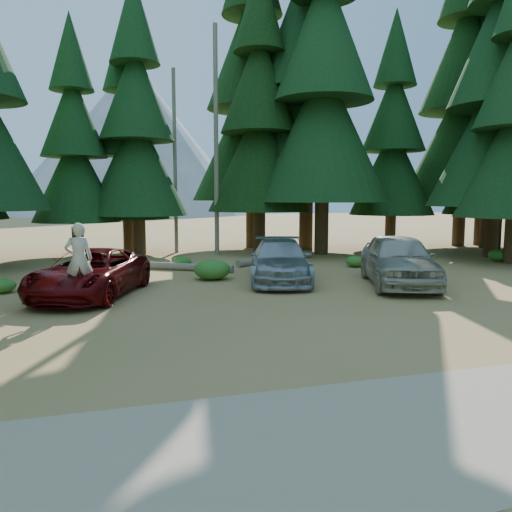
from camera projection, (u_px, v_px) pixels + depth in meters
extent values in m
plane|color=#A08044|center=(301.00, 315.00, 13.04)|extent=(160.00, 160.00, 0.00)
cube|color=tan|center=(474.00, 420.00, 6.84)|extent=(26.00, 3.50, 0.01)
cylinder|color=slate|center=(216.00, 142.00, 26.39)|extent=(0.24, 0.24, 12.00)
cylinder|color=slate|center=(175.00, 162.00, 27.38)|extent=(0.20, 0.20, 10.00)
cone|color=gray|center=(134.00, 139.00, 92.46)|extent=(44.00, 44.00, 28.00)
cone|color=gray|center=(92.00, 163.00, 100.24)|extent=(36.00, 36.00, 20.00)
imported|color=#540708|center=(91.00, 273.00, 15.37)|extent=(4.15, 5.79, 1.46)
imported|color=#A5A8AD|center=(280.00, 261.00, 18.21)|extent=(3.51, 5.61, 1.51)
imported|color=#B0AD9D|center=(398.00, 260.00, 17.31)|extent=(3.85, 5.72, 1.81)
imported|color=beige|center=(79.00, 259.00, 13.74)|extent=(0.77, 0.54, 2.01)
cylinder|color=white|center=(78.00, 225.00, 13.68)|extent=(0.36, 0.36, 0.04)
cylinder|color=slate|center=(97.00, 271.00, 19.89)|extent=(4.28, 1.28, 0.31)
cylinder|color=slate|center=(190.00, 267.00, 20.86)|extent=(3.33, 2.42, 0.31)
cylinder|color=slate|center=(276.00, 259.00, 23.68)|extent=(4.55, 2.73, 0.32)
ellipsoid|color=#356D20|center=(112.00, 268.00, 19.55)|extent=(1.06, 1.06, 0.58)
ellipsoid|color=#356D20|center=(212.00, 269.00, 18.65)|extent=(1.38, 1.38, 0.76)
ellipsoid|color=#356D20|center=(182.00, 262.00, 22.07)|extent=(0.85, 0.85, 0.47)
ellipsoid|color=#356D20|center=(356.00, 261.00, 22.03)|extent=(0.89, 0.89, 0.49)
ellipsoid|color=#356D20|center=(380.00, 254.00, 24.80)|extent=(0.99, 0.99, 0.54)
ellipsoid|color=#356D20|center=(2.00, 286.00, 15.99)|extent=(0.86, 0.86, 0.47)
ellipsoid|color=#356D20|center=(500.00, 255.00, 23.95)|extent=(1.08, 1.08, 0.60)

